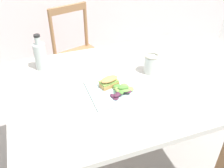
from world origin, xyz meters
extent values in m
cube|color=#BCB7AD|center=(0.01, 0.20, 0.72)|extent=(1.19, 0.93, 0.03)
cube|color=#8E6642|center=(-0.52, 0.59, 0.35)|extent=(0.07, 0.07, 0.71)
cube|color=#8E6642|center=(0.53, 0.59, 0.35)|extent=(0.07, 0.07, 0.71)
cylinder|color=#8E6642|center=(-0.12, 0.89, 0.21)|extent=(0.03, 0.03, 0.43)
cylinder|color=#8E6642|center=(0.21, 0.99, 0.21)|extent=(0.03, 0.03, 0.43)
cylinder|color=#8E6642|center=(-0.22, 1.22, 0.21)|extent=(0.03, 0.03, 0.43)
cylinder|color=#8E6642|center=(0.11, 1.31, 0.21)|extent=(0.03, 0.03, 0.43)
cube|color=#8E6642|center=(0.00, 1.10, 0.44)|extent=(0.50, 0.50, 0.02)
cylinder|color=#8E6642|center=(-0.22, 1.22, 0.66)|extent=(0.03, 0.03, 0.42)
cylinder|color=#8E6642|center=(0.11, 1.32, 0.66)|extent=(0.03, 0.03, 0.42)
cube|color=#8E6642|center=(-0.06, 1.27, 0.84)|extent=(0.35, 0.13, 0.06)
cube|color=silver|center=(-0.05, 0.14, 0.74)|extent=(0.27, 0.27, 0.01)
cube|color=tan|center=(-0.06, 0.18, 0.76)|extent=(0.11, 0.07, 0.02)
cube|color=#84A84C|center=(-0.06, 0.18, 0.78)|extent=(0.11, 0.08, 0.01)
ellipsoid|color=tan|center=(-0.06, 0.18, 0.79)|extent=(0.11, 0.08, 0.02)
ellipsoid|color=#6B9E47|center=(-0.02, 0.13, 0.76)|extent=(0.03, 0.05, 0.02)
ellipsoid|color=#4C2338|center=(-0.07, 0.06, 0.76)|extent=(0.04, 0.04, 0.01)
ellipsoid|color=#518438|center=(-0.03, 0.14, 0.76)|extent=(0.05, 0.04, 0.02)
ellipsoid|color=#6B9E47|center=(-0.02, 0.09, 0.77)|extent=(0.07, 0.06, 0.01)
ellipsoid|color=#84A84C|center=(0.02, 0.10, 0.76)|extent=(0.06, 0.06, 0.01)
ellipsoid|color=#4C2338|center=(-0.05, 0.07, 0.77)|extent=(0.07, 0.06, 0.02)
ellipsoid|color=#4C2338|center=(-0.08, 0.08, 0.76)|extent=(0.03, 0.04, 0.01)
ellipsoid|color=#518438|center=(-0.03, 0.08, 0.77)|extent=(0.03, 0.04, 0.02)
ellipsoid|color=#84A84C|center=(-0.04, 0.10, 0.77)|extent=(0.03, 0.05, 0.02)
ellipsoid|color=#84A84C|center=(-0.04, 0.14, 0.76)|extent=(0.05, 0.05, 0.01)
ellipsoid|color=#3D7033|center=(-0.03, 0.11, 0.77)|extent=(0.06, 0.06, 0.01)
ellipsoid|color=#6B9E47|center=(0.01, 0.13, 0.76)|extent=(0.04, 0.05, 0.01)
ellipsoid|color=#518438|center=(-0.02, 0.09, 0.78)|extent=(0.06, 0.04, 0.02)
ellipsoid|color=#602D47|center=(0.00, 0.08, 0.77)|extent=(0.05, 0.06, 0.01)
cube|color=silver|center=(-0.28, 0.15, 0.74)|extent=(0.11, 0.25, 0.00)
cube|color=silver|center=(-0.27, 0.12, 0.75)|extent=(0.02, 0.14, 0.00)
cube|color=silver|center=(-0.28, 0.22, 0.75)|extent=(0.03, 0.05, 0.00)
cube|color=#38383D|center=(-0.27, 0.22, 0.75)|extent=(0.00, 0.03, 0.00)
cube|color=#38383D|center=(-0.28, 0.22, 0.75)|extent=(0.00, 0.03, 0.00)
cube|color=#38383D|center=(-0.29, 0.22, 0.75)|extent=(0.00, 0.03, 0.00)
cylinder|color=#472819|center=(-0.38, 0.51, 0.80)|extent=(0.07, 0.07, 0.11)
cylinder|color=#B2BCB7|center=(-0.38, 0.51, 0.82)|extent=(0.07, 0.07, 0.16)
cylinder|color=#B2BCB7|center=(-0.38, 0.51, 0.92)|extent=(0.03, 0.03, 0.05)
cylinder|color=black|center=(-0.38, 0.51, 0.95)|extent=(0.04, 0.04, 0.01)
cylinder|color=gold|center=(0.22, 0.24, 0.78)|extent=(0.08, 0.08, 0.08)
cylinder|color=silver|center=(0.22, 0.24, 0.79)|extent=(0.09, 0.09, 0.10)
torus|color=#B7B29E|center=(0.22, 0.24, 0.85)|extent=(0.09, 0.09, 0.01)
camera|label=1|loc=(-0.42, -0.86, 1.51)|focal=39.85mm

